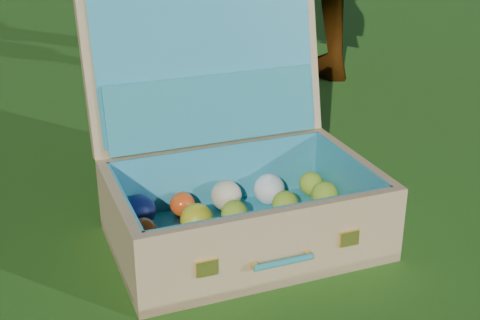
% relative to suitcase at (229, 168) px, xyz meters
% --- Properties ---
extents(ground, '(60.00, 60.00, 0.00)m').
position_rel_suitcase_xyz_m(ground, '(-0.03, 0.04, -0.15)').
color(ground, '#215114').
rests_on(ground, ground).
extents(suitcase, '(0.65, 0.60, 0.52)m').
position_rel_suitcase_xyz_m(suitcase, '(0.00, 0.00, 0.00)').
color(suitcase, tan).
rests_on(suitcase, ground).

